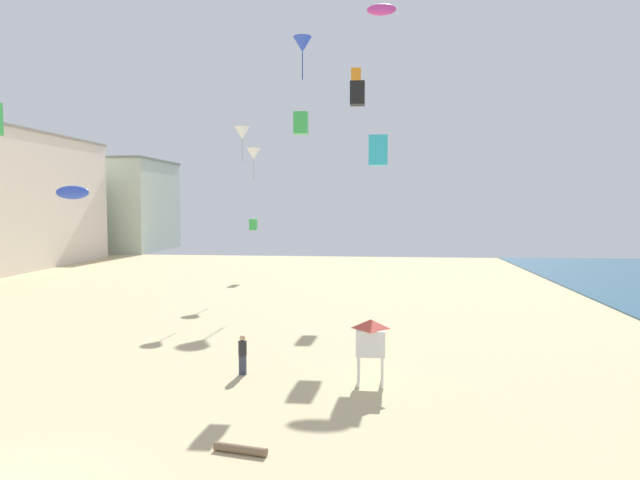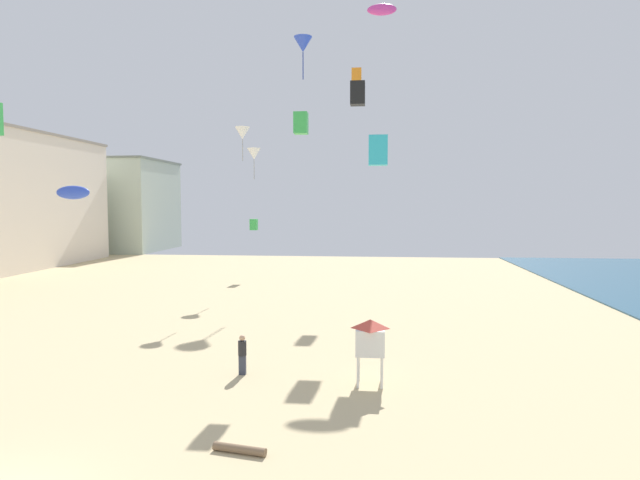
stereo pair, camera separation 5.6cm
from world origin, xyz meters
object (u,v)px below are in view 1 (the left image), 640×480
kite_black_box (357,94)px  kite_green_box (301,123)px  driftwood_log (240,449)px  kite_white_delta (254,154)px  kite_white_delta_2 (242,133)px  kite_magenta_parafoil (382,10)px  lifeguard_stand (371,338)px  kite_blue_parafoil (72,192)px  kite_flyer (243,352)px  kite_cyan_box (378,151)px  kite_blue_delta (302,45)px  kite_green_box_3 (253,225)px  kite_orange_box (356,76)px

kite_black_box → kite_green_box: size_ratio=1.34×
driftwood_log → kite_white_delta: (-6.39, 30.05, 11.00)m
kite_green_box → kite_white_delta_2: 12.87m
kite_magenta_parafoil → lifeguard_stand: bearing=-91.6°
driftwood_log → kite_magenta_parafoil: kite_magenta_parafoil is taller
driftwood_log → kite_blue_parafoil: kite_blue_parafoil is taller
kite_black_box → kite_white_delta_2: (-8.49, 4.09, -1.84)m
kite_black_box → kite_white_delta: (-8.94, 9.73, -2.82)m
kite_flyer → kite_cyan_box: (5.48, 7.17, 8.82)m
kite_blue_delta → kite_white_delta_2: 14.16m
kite_flyer → kite_magenta_parafoil: (5.70, 17.62, 19.59)m
kite_black_box → kite_white_delta_2: size_ratio=0.59×
lifeguard_stand → kite_blue_parafoil: bearing=127.0°
kite_green_box_3 → kite_orange_box: bearing=-19.9°
driftwood_log → kite_black_box: size_ratio=1.09×
lifeguard_stand → kite_white_delta: kite_white_delta is taller
kite_magenta_parafoil → kite_blue_delta: bearing=124.1°
kite_black_box → kite_orange_box: bearing=92.5°
kite_blue_delta → kite_green_box: bearing=-82.6°
lifeguard_stand → kite_black_box: bearing=77.0°
kite_flyer → driftwood_log: bearing=-124.5°
kite_white_delta → kite_magenta_parafoil: 15.12m
kite_green_box_3 → kite_black_box: bearing=-55.7°
kite_blue_parafoil → kite_cyan_box: bearing=-18.7°
kite_black_box → kite_white_delta: 13.51m
kite_flyer → lifeguard_stand: 5.33m
kite_flyer → kite_cyan_box: size_ratio=1.07×
kite_blue_parafoil → kite_green_box_3: size_ratio=2.33×
lifeguard_stand → kite_magenta_parafoil: kite_magenta_parafoil is taller
driftwood_log → kite_white_delta_2: bearing=103.7°
kite_blue_parafoil → kite_white_delta_2: (11.22, 3.28, 4.34)m
kite_white_delta_2 → kite_green_box: bearing=-62.7°
kite_orange_box → kite_magenta_parafoil: bearing=-74.6°
kite_white_delta → kite_flyer: bearing=-78.4°
kite_green_box → lifeguard_stand: bearing=-62.1°
kite_green_box → kite_blue_delta: size_ratio=0.29×
kite_orange_box → kite_green_box_3: size_ratio=1.23×
kite_black_box → kite_orange_box: kite_orange_box is taller
lifeguard_stand → driftwood_log: size_ratio=1.62×
kite_white_delta → kite_cyan_box: 19.08m
kite_flyer → kite_cyan_box: 12.62m
kite_flyer → kite_white_delta_2: bearing=55.8°
kite_flyer → kite_black_box: bearing=24.8°
kite_magenta_parafoil → kite_orange_box: 8.11m
kite_magenta_parafoil → kite_blue_delta: (-6.96, 10.28, 0.77)m
kite_white_delta → kite_green_box_3: 8.15m
kite_cyan_box → kite_blue_delta: kite_blue_delta is taller
kite_magenta_parafoil → kite_cyan_box: (-0.22, -10.45, -10.77)m
lifeguard_stand → kite_cyan_box: 11.14m
kite_green_box → kite_blue_delta: 24.19m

